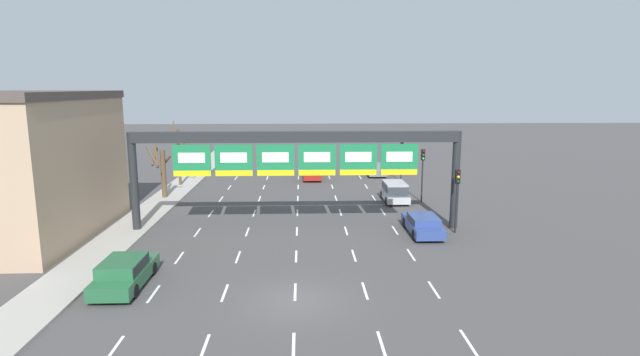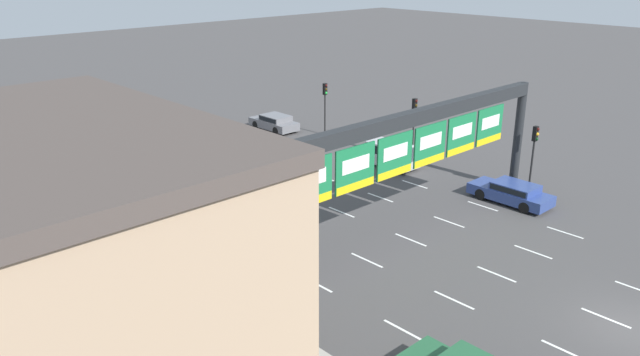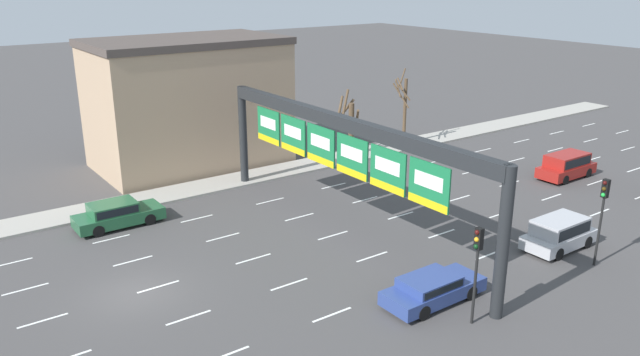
{
  "view_description": "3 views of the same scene",
  "coord_description": "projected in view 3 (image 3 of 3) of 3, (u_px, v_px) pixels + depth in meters",
  "views": [
    {
      "loc": [
        0.34,
        -21.15,
        9.51
      ],
      "look_at": [
        1.5,
        9.67,
        3.86
      ],
      "focal_mm": 28.0,
      "sensor_mm": 36.0,
      "label": 1
    },
    {
      "loc": [
        -23.2,
        -6.9,
        13.78
      ],
      "look_at": [
        -0.69,
        17.04,
        1.96
      ],
      "focal_mm": 35.0,
      "sensor_mm": 36.0,
      "label": 2
    },
    {
      "loc": [
        25.02,
        -7.86,
        13.73
      ],
      "look_at": [
        -1.03,
        10.86,
        3.07
      ],
      "focal_mm": 35.0,
      "sensor_mm": 36.0,
      "label": 3
    }
  ],
  "objects": [
    {
      "name": "suv_red",
      "position": [
        567.0,
        165.0,
        43.29
      ],
      "size": [
        1.9,
        4.54,
        1.73
      ],
      "color": "maroon",
      "rests_on": "ground_plane"
    },
    {
      "name": "sign_gantry",
      "position": [
        340.0,
        141.0,
        32.63
      ],
      "size": [
        21.93,
        0.7,
        6.63
      ],
      "color": "#232628",
      "rests_on": "ground_plane"
    },
    {
      "name": "sidewalk_left",
      "position": [
        68.0,
        215.0,
        36.65
      ],
      "size": [
        2.8,
        110.0,
        0.15
      ],
      "color": "#A8A399",
      "rests_on": "ground_plane"
    },
    {
      "name": "traffic_light_mid_block",
      "position": [
        477.0,
        256.0,
        24.62
      ],
      "size": [
        0.3,
        0.35,
        4.22
      ],
      "color": "black",
      "rests_on": "ground_plane"
    },
    {
      "name": "lane_dashes",
      "position": [
        368.0,
        225.0,
        35.44
      ],
      "size": [
        13.32,
        67.0,
        0.01
      ],
      "color": "white",
      "rests_on": "ground_plane"
    },
    {
      "name": "car_green",
      "position": [
        117.0,
        213.0,
        35.08
      ],
      "size": [
        1.97,
        4.83,
        1.44
      ],
      "color": "#235B38",
      "rests_on": "ground_plane"
    },
    {
      "name": "tree_bare_second",
      "position": [
        404.0,
        106.0,
        50.54
      ],
      "size": [
        1.91,
        1.32,
        6.16
      ],
      "color": "brown",
      "rests_on": "sidewalk_left"
    },
    {
      "name": "traffic_light_far_end",
      "position": [
        603.0,
        205.0,
        29.63
      ],
      "size": [
        0.3,
        0.35,
        4.44
      ],
      "color": "black",
      "rests_on": "ground_plane"
    },
    {
      "name": "ground_plane",
      "position": [
        137.0,
        293.0,
        27.96
      ],
      "size": [
        220.0,
        220.0,
        0.0
      ],
      "primitive_type": "plane",
      "color": "#474444"
    },
    {
      "name": "suv_silver",
      "position": [
        559.0,
        232.0,
        32.21
      ],
      "size": [
        1.92,
        4.17,
        1.65
      ],
      "color": "#B7B7BC",
      "rests_on": "ground_plane"
    },
    {
      "name": "building_near",
      "position": [
        189.0,
        102.0,
        45.54
      ],
      "size": [
        8.18,
        13.65,
        9.25
      ],
      "color": "tan",
      "rests_on": "ground_plane"
    },
    {
      "name": "car_blue",
      "position": [
        432.0,
        288.0,
        27.01
      ],
      "size": [
        1.91,
        4.8,
        1.25
      ],
      "color": "navy",
      "rests_on": "ground_plane"
    },
    {
      "name": "tree_bare_closest",
      "position": [
        349.0,
        122.0,
        47.84
      ],
      "size": [
        2.16,
        2.16,
        5.02
      ],
      "color": "brown",
      "rests_on": "sidewalk_left"
    }
  ]
}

